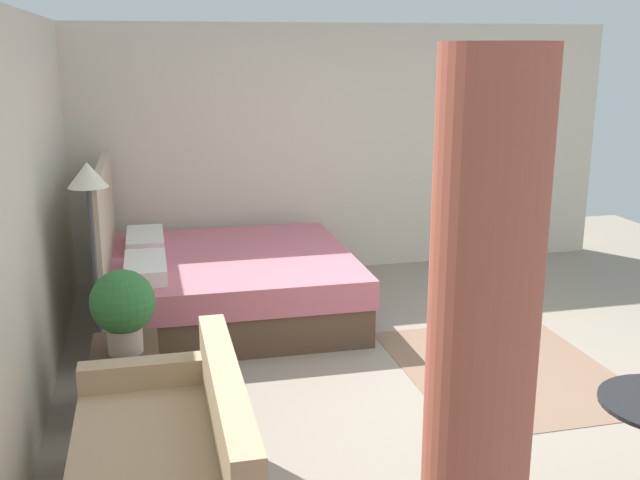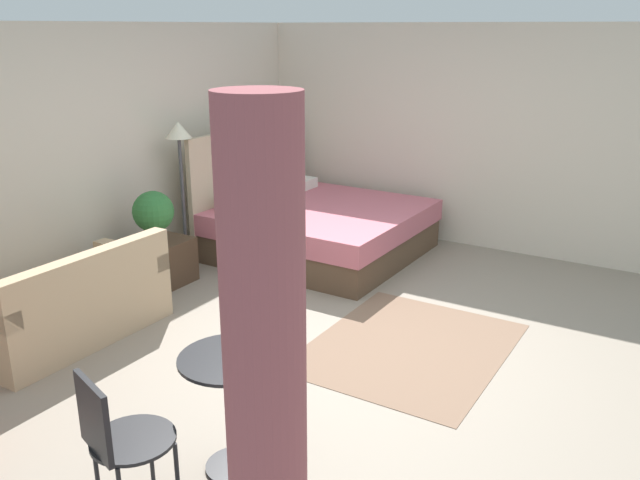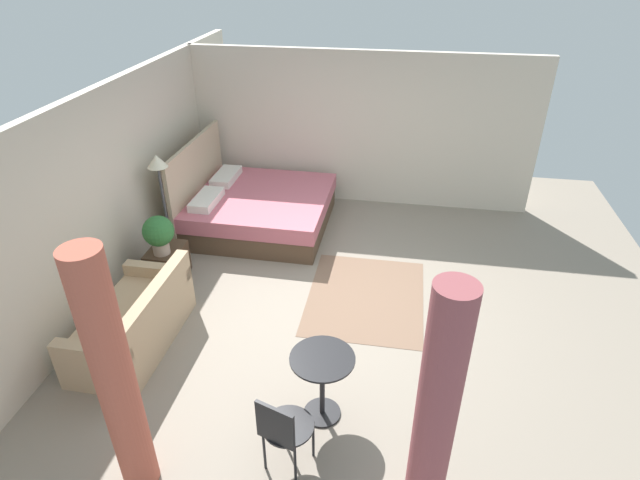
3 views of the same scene
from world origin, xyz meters
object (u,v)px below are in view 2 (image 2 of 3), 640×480
Objects in this scene: bed at (316,226)px; nightstand at (164,262)px; couch at (70,307)px; floor_lamp at (180,150)px; cafe_chair_near_window at (116,435)px; balcony_table at (233,392)px; potted_plant at (153,214)px.

bed is 3.81× the size of nightstand.
couch is 1.03× the size of floor_lamp.
cafe_chair_near_window is at bearing -142.49° from floor_lamp.
floor_lamp is at bearing 46.74° from balcony_table.
floor_lamp reaches higher than nightstand.
bed is at bearing -11.43° from couch.
cafe_chair_near_window reaches higher than balcony_table.
potted_plant reaches higher than nightstand.
potted_plant is 0.82m from floor_lamp.
couch is 3.02× the size of potted_plant.
bed is 1.74m from floor_lamp.
bed reaches higher than potted_plant.
couch is 1.85× the size of cafe_chair_near_window.
potted_plant is 0.72× the size of balcony_table.
potted_plant reaches higher than cafe_chair_near_window.
potted_plant reaches higher than balcony_table.
floor_lamp is 1.80× the size of cafe_chair_near_window.
bed reaches higher than nightstand.
cafe_chair_near_window reaches higher than couch.
couch is 2.09m from floor_lamp.
bed is 2.44× the size of cafe_chair_near_window.
nightstand is 0.76× the size of balcony_table.
potted_plant is at bearing 155.49° from bed.
floor_lamp is at bearing 37.51° from cafe_chair_near_window.
balcony_table reaches higher than nightstand.
bed is 1.93m from potted_plant.
floor_lamp is at bearing 11.87° from couch.
nightstand is 3.10m from balcony_table.
nightstand is 1.05× the size of potted_plant.
balcony_table is 0.69m from cafe_chair_near_window.
couch is 2.32m from balcony_table.
potted_plant is at bearing -163.05° from floor_lamp.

